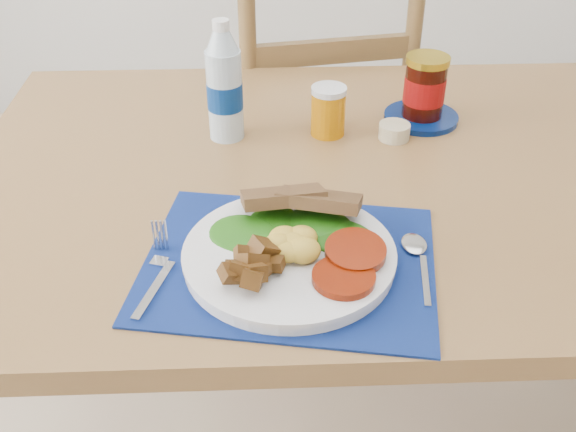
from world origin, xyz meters
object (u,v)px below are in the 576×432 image
(water_bottle, at_px, (225,88))
(juice_glass, at_px, (328,112))
(chair_far, at_px, (317,94))
(jam_on_saucer, at_px, (424,93))
(breakfast_plate, at_px, (285,252))

(water_bottle, bearing_deg, juice_glass, 0.88)
(juice_glass, bearing_deg, chair_far, 87.42)
(water_bottle, bearing_deg, jam_on_saucer, 7.91)
(breakfast_plate, bearing_deg, juice_glass, 77.27)
(juice_glass, bearing_deg, water_bottle, -179.12)
(breakfast_plate, distance_m, jam_on_saucer, 0.52)
(breakfast_plate, height_order, jam_on_saucer, jam_on_saucer)
(breakfast_plate, height_order, water_bottle, water_bottle)
(chair_far, height_order, juice_glass, chair_far)
(chair_far, bearing_deg, juice_glass, 77.78)
(chair_far, distance_m, jam_on_saucer, 0.51)
(jam_on_saucer, bearing_deg, chair_far, 110.52)
(chair_far, xyz_separation_m, water_bottle, (-0.21, -0.49, 0.24))
(chair_far, relative_size, water_bottle, 5.51)
(breakfast_plate, relative_size, water_bottle, 1.33)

